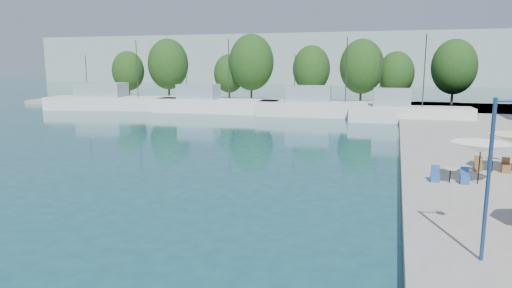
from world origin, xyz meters
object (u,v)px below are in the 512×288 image
(trawler_03, at_px, (326,108))
(umbrella_white, at_px, (481,147))
(trawler_01, at_px, (120,102))
(trawler_04, at_px, (406,113))
(trawler_02, at_px, (214,105))
(street_lamp, at_px, (502,149))

(trawler_03, bearing_deg, umbrella_white, -74.10)
(trawler_01, distance_m, trawler_03, 30.11)
(trawler_01, distance_m, trawler_04, 39.79)
(trawler_02, height_order, umbrella_white, trawler_02)
(trawler_02, distance_m, street_lamp, 50.65)
(trawler_02, relative_size, trawler_03, 0.94)
(trawler_04, relative_size, umbrella_white, 4.62)
(trawler_02, bearing_deg, trawler_03, -4.00)
(trawler_04, height_order, umbrella_white, trawler_04)
(trawler_03, bearing_deg, trawler_04, -25.15)
(trawler_01, xyz_separation_m, trawler_02, (14.74, -0.15, 0.00))
(trawler_01, relative_size, trawler_04, 1.66)
(trawler_01, relative_size, umbrella_white, 7.67)
(trawler_02, distance_m, trawler_04, 25.13)
(trawler_02, height_order, street_lamp, trawler_02)
(trawler_04, relative_size, street_lamp, 2.70)
(street_lamp, bearing_deg, trawler_03, 94.12)
(trawler_01, bearing_deg, umbrella_white, -49.22)
(trawler_02, bearing_deg, trawler_01, 175.68)
(umbrella_white, bearing_deg, street_lamp, -96.35)
(umbrella_white, distance_m, street_lamp, 10.03)
(trawler_03, bearing_deg, trawler_02, 174.95)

